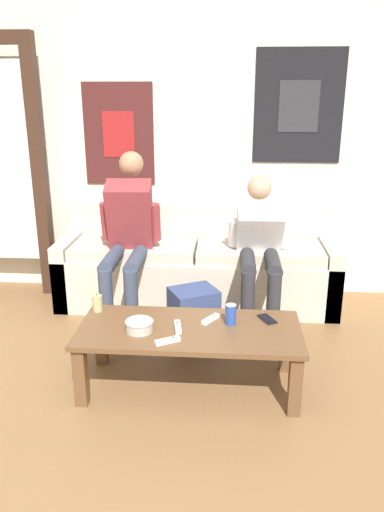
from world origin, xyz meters
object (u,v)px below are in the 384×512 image
object	(u,v)px
pillar_candle	(97,303)
game_controller_near_right	(168,341)
person_seated_teen	(260,244)
ceramic_bowl	(139,325)
couch	(197,269)
drink_can_blue	(231,314)
backpack	(194,316)
game_controller_near_left	(178,327)
cell_phone	(267,319)
game_controller_far_center	(211,319)
coffee_table	(189,337)
person_seated_adult	(128,232)

from	to	relation	value
pillar_candle	game_controller_near_right	world-z (taller)	pillar_candle
person_seated_teen	ceramic_bowl	world-z (taller)	person_seated_teen
couch	ceramic_bowl	size ratio (longest dim) A/B	13.80
ceramic_bowl	drink_can_blue	size ratio (longest dim) A/B	1.33
backpack	ceramic_bowl	xyz separation A→B (m)	(-0.27, -0.66, 0.25)
ceramic_bowl	backpack	bearing A→B (deg)	67.75
person_seated_teen	drink_can_blue	size ratio (longest dim) A/B	8.76
person_seated_teen	game_controller_near_right	distance (m)	1.31
person_seated_teen	game_controller_near_left	xyz separation A→B (m)	(-0.52, -0.99, -0.21)
couch	cell_phone	size ratio (longest dim) A/B	15.00
drink_can_blue	game_controller_far_center	xyz separation A→B (m)	(-0.12, 0.03, -0.05)
backpack	drink_can_blue	bearing A→B (deg)	-64.27
person_seated_teen	game_controller_far_center	distance (m)	0.95
drink_can_blue	game_controller_near_right	bearing A→B (deg)	-142.89
backpack	pillar_candle	size ratio (longest dim) A/B	3.40
backpack	game_controller_near_left	distance (m)	0.66
ceramic_bowl	game_controller_far_center	world-z (taller)	ceramic_bowl
backpack	game_controller_near_right	world-z (taller)	game_controller_near_right
pillar_candle	person_seated_teen	bearing A→B (deg)	36.69
pillar_candle	couch	bearing A→B (deg)	63.01
couch	coffee_table	world-z (taller)	couch
couch	game_controller_far_center	size ratio (longest dim) A/B	16.32
couch	cell_phone	bearing A→B (deg)	-66.22
couch	game_controller_far_center	xyz separation A→B (m)	(0.16, -1.18, 0.11)
game_controller_near_right	game_controller_near_left	bearing A→B (deg)	77.25
game_controller_near_right	cell_phone	bearing A→B (deg)	30.46
couch	game_controller_near_left	xyz separation A→B (m)	(-0.03, -1.30, 0.11)
couch	person_seated_adult	bearing A→B (deg)	-147.36
coffee_table	backpack	bearing A→B (deg)	91.41
pillar_candle	cell_phone	world-z (taller)	pillar_candle
person_seated_adult	game_controller_far_center	world-z (taller)	person_seated_adult
coffee_table	backpack	size ratio (longest dim) A/B	3.29
drink_can_blue	game_controller_near_right	xyz separation A→B (m)	(-0.35, -0.26, -0.05)
coffee_table	pillar_candle	bearing A→B (deg)	162.11
couch	game_controller_near_left	distance (m)	1.31
backpack	pillar_candle	bearing A→B (deg)	-145.10
person_seated_teen	couch	bearing A→B (deg)	147.63
cell_phone	drink_can_blue	bearing A→B (deg)	-161.99
couch	game_controller_near_right	bearing A→B (deg)	-92.50
couch	game_controller_far_center	bearing A→B (deg)	-82.19
ceramic_bowl	game_controller_near_right	distance (m)	0.22
coffee_table	person_seated_teen	xyz separation A→B (m)	(0.45, 0.97, 0.29)
backpack	game_controller_far_center	xyz separation A→B (m)	(0.14, -0.50, 0.22)
cell_phone	game_controller_far_center	bearing A→B (deg)	-173.26
coffee_table	person_seated_teen	world-z (taller)	person_seated_teen
person_seated_teen	drink_can_blue	distance (m)	0.94
couch	coffee_table	xyz separation A→B (m)	(0.04, -1.28, 0.04)
couch	game_controller_near_right	size ratio (longest dim) A/B	15.98
game_controller_near_left	game_controller_far_center	world-z (taller)	same
backpack	game_controller_far_center	bearing A→B (deg)	-74.77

